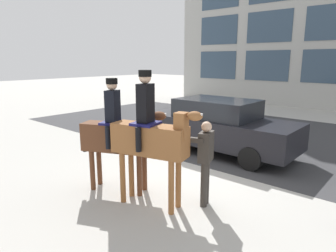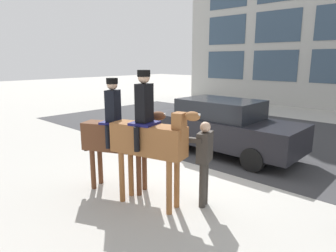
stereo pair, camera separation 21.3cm
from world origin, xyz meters
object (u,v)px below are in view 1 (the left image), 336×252
Objects in this scene: pedestrian_bystander at (205,157)px; street_car_near_lane at (219,126)px; mounted_horse_lead at (118,135)px; mounted_horse_companion at (151,137)px.

pedestrian_bystander is 0.36× the size of street_car_near_lane.
mounted_horse_lead is at bearing -0.36° from pedestrian_bystander.
mounted_horse_lead is 1.92m from pedestrian_bystander.
street_car_near_lane is (-1.63, 3.21, -0.15)m from pedestrian_bystander.
mounted_horse_companion reaches higher than mounted_horse_lead.
mounted_horse_companion is at bearing 20.99° from pedestrian_bystander.
street_car_near_lane is at bearing -82.28° from pedestrian_bystander.
pedestrian_bystander is at bearing -5.98° from mounted_horse_lead.
mounted_horse_companion is 1.56× the size of pedestrian_bystander.
mounted_horse_companion is (1.01, -0.05, 0.13)m from mounted_horse_lead.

